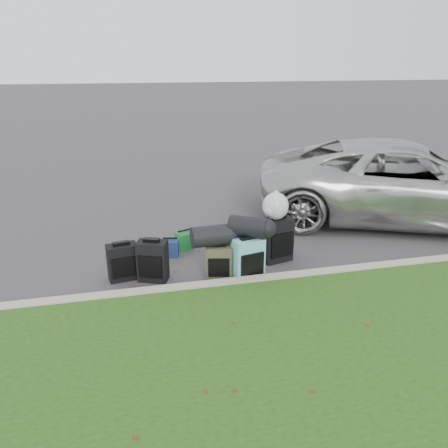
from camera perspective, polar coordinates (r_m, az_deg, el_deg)
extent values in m
plane|color=#383535|center=(7.23, 1.13, -4.57)|extent=(120.00, 120.00, 0.00)
cube|color=#9E937F|center=(6.33, 3.33, -7.71)|extent=(120.00, 0.18, 0.15)
imported|color=#B7B7B2|center=(9.49, 22.57, 5.14)|extent=(6.32, 4.66, 1.60)
cube|color=black|center=(6.66, -13.08, -4.85)|extent=(0.47, 0.31, 0.55)
cube|color=black|center=(6.53, -9.28, -4.78)|extent=(0.49, 0.39, 0.61)
cube|color=#363421|center=(6.51, -0.67, -5.02)|extent=(0.42, 0.31, 0.52)
cube|color=#559AA4|center=(6.48, 3.12, -4.58)|extent=(0.50, 0.36, 0.64)
cube|color=black|center=(7.10, 6.89, -2.03)|extent=(0.54, 0.39, 0.72)
cube|color=#1B7C2E|center=(7.58, -5.23, -2.18)|extent=(0.32, 0.30, 0.30)
cube|color=navy|center=(7.33, -6.98, -3.15)|extent=(0.30, 0.26, 0.28)
cylinder|color=black|center=(6.37, -1.68, -1.54)|extent=(0.60, 0.35, 0.31)
cylinder|color=black|center=(6.38, 3.17, -0.35)|extent=(0.63, 0.54, 0.31)
sphere|color=silver|center=(6.89, 6.74, 2.34)|extent=(0.42, 0.42, 0.42)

